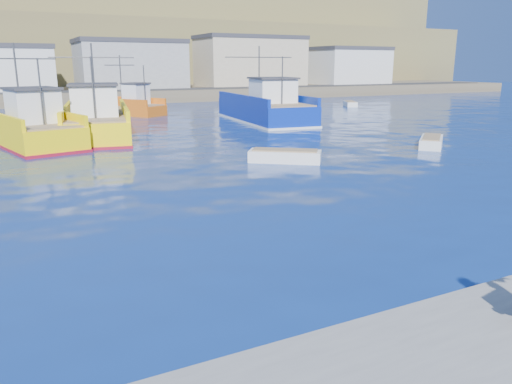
# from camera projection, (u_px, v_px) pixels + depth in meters

# --- Properties ---
(ground) EXTENTS (260.00, 260.00, 0.00)m
(ground) POSITION_uv_depth(u_px,v_px,m) (369.00, 262.00, 13.25)
(ground) COLOR navy
(ground) RESTS_ON ground
(dock_bollards) EXTENTS (36.20, 0.20, 0.30)m
(dock_bollards) POSITION_uv_depth(u_px,v_px,m) (499.00, 284.00, 10.42)
(dock_bollards) COLOR #4C4C4C
(dock_bollards) RESTS_ON dock
(far_shore) EXTENTS (200.00, 81.00, 24.00)m
(far_shore) POSITION_uv_depth(u_px,v_px,m) (34.00, 45.00, 105.11)
(far_shore) COLOR brown
(far_shore) RESTS_ON ground
(trawler_yellow_a) EXTENTS (6.36, 12.09, 6.54)m
(trawler_yellow_a) POSITION_uv_depth(u_px,v_px,m) (29.00, 129.00, 32.47)
(trawler_yellow_a) COLOR yellow
(trawler_yellow_a) RESTS_ON ground
(trawler_yellow_b) EXTENTS (6.54, 13.09, 6.67)m
(trawler_yellow_b) POSITION_uv_depth(u_px,v_px,m) (97.00, 122.00, 35.76)
(trawler_yellow_b) COLOR yellow
(trawler_yellow_b) RESTS_ON ground
(trawler_blue) EXTENTS (6.56, 14.14, 6.82)m
(trawler_blue) POSITION_uv_depth(u_px,v_px,m) (266.00, 109.00, 45.78)
(trawler_blue) COLOR #072491
(trawler_blue) RESTS_ON ground
(boat_orange) EXTENTS (6.82, 8.29, 6.03)m
(boat_orange) POSITION_uv_depth(u_px,v_px,m) (130.00, 105.00, 51.75)
(boat_orange) COLOR #CF5C12
(boat_orange) RESTS_ON ground
(skiff_mid) EXTENTS (3.87, 3.38, 0.83)m
(skiff_mid) POSITION_uv_depth(u_px,v_px,m) (285.00, 157.00, 26.81)
(skiff_mid) COLOR silver
(skiff_mid) RESTS_ON ground
(skiff_far) EXTENTS (2.77, 3.74, 0.78)m
(skiff_far) POSITION_uv_depth(u_px,v_px,m) (350.00, 104.00, 62.67)
(skiff_far) COLOR silver
(skiff_far) RESTS_ON ground
(skiff_extra) EXTENTS (3.61, 3.40, 0.80)m
(skiff_extra) POSITION_uv_depth(u_px,v_px,m) (431.00, 143.00, 31.82)
(skiff_extra) COLOR silver
(skiff_extra) RESTS_ON ground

